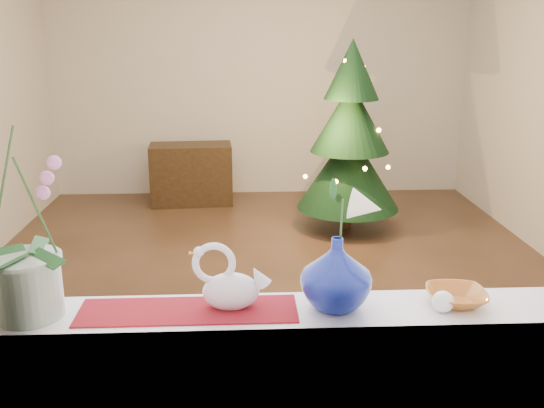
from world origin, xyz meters
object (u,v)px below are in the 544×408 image
Objects in this scene: xmas_tree at (350,137)px; side_table at (191,174)px; swan at (231,278)px; blue_vase at (336,268)px; orchid_pot at (19,216)px; amber_dish at (456,298)px; paperweight at (443,302)px.

side_table is at bearing 149.25° from xmas_tree.
blue_vase is (0.34, -0.01, 0.03)m from swan.
xmas_tree is at bearing 65.30° from orchid_pot.
blue_vase is at bearing -179.27° from amber_dish.
xmas_tree reaches higher than swan.
xmas_tree is at bearing 85.67° from amber_dish.
amber_dish is (1.37, 0.02, -0.31)m from orchid_pot.
swan is 0.91× the size of blue_vase.
xmas_tree is 1.83m from side_table.
paperweight is at bearing -1.60° from orchid_pot.
orchid_pot reaches higher than swan.
amber_dish is (0.74, -0.01, -0.09)m from swan.
amber_dish is at bearing 0.73° from blue_vase.
paperweight is 0.04× the size of xmas_tree.
xmas_tree reaches higher than orchid_pot.
amber_dish is (0.40, 0.01, -0.12)m from blue_vase.
swan is 0.74m from amber_dish.
xmas_tree is at bearing 79.33° from blue_vase.
blue_vase is (0.97, 0.01, -0.19)m from orchid_pot.
swan is 3.55× the size of paperweight.
swan is at bearing 2.27° from orchid_pot.
amber_dish is 3.56m from xmas_tree.
blue_vase is at bearing 0.77° from orchid_pot.
swan is 0.15× the size of xmas_tree.
blue_vase reaches higher than amber_dish.
paperweight is at bearing -8.35° from blue_vase.
blue_vase is at bearing -83.25° from side_table.
paperweight reaches higher than amber_dish.
orchid_pot is at bearing -179.23° from blue_vase.
xmas_tree reaches higher than side_table.
xmas_tree is at bearing 84.74° from paperweight.
amber_dish reaches higher than side_table.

